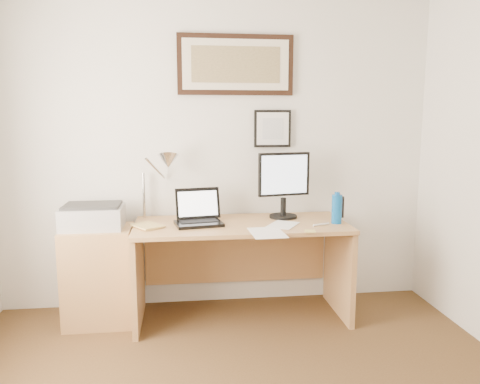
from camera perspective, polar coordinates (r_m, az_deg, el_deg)
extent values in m
cube|color=white|center=(3.82, -2.80, 4.71)|extent=(3.50, 0.02, 2.50)
cube|color=#AD7C48|center=(3.72, -16.78, -9.73)|extent=(0.50, 0.40, 0.73)
cylinder|color=#0C56A7|center=(3.59, 11.72, -2.05)|extent=(0.08, 0.08, 0.22)
cylinder|color=#0C56A7|center=(3.57, 11.78, -0.18)|extent=(0.04, 0.04, 0.02)
cube|color=black|center=(3.82, 11.86, -1.77)|extent=(0.08, 0.07, 0.17)
cube|color=white|center=(3.26, 3.32, -4.97)|extent=(0.24, 0.34, 0.00)
cube|color=white|center=(3.49, 5.23, -4.00)|extent=(0.30, 0.32, 0.00)
cube|color=#DEC769|center=(3.31, 8.54, -4.75)|extent=(0.08, 0.08, 0.01)
cylinder|color=white|center=(3.51, 9.87, -3.93)|extent=(0.14, 0.06, 0.02)
imported|color=tan|center=(3.44, -12.43, -4.28)|extent=(0.27, 0.29, 0.02)
cube|color=#AD7C48|center=(3.54, 0.14, -4.06)|extent=(1.60, 0.70, 0.03)
cube|color=#AD7C48|center=(3.64, -12.34, -10.07)|extent=(0.04, 0.65, 0.72)
cube|color=#AD7C48|center=(3.82, 11.97, -9.12)|extent=(0.04, 0.65, 0.72)
cube|color=#AD7C48|center=(3.93, -0.47, -7.01)|extent=(1.50, 0.03, 0.55)
cube|color=black|center=(3.49, -5.05, -3.85)|extent=(0.38, 0.29, 0.02)
cube|color=black|center=(3.51, -5.07, -3.52)|extent=(0.30, 0.18, 0.00)
cube|color=black|center=(3.59, -5.16, -1.38)|extent=(0.35, 0.13, 0.23)
cube|color=white|center=(3.59, -5.15, -1.41)|extent=(0.30, 0.10, 0.18)
cylinder|color=black|center=(3.75, 5.28, -2.98)|extent=(0.22, 0.22, 0.02)
cylinder|color=black|center=(3.73, 5.29, -1.78)|extent=(0.04, 0.04, 0.14)
cube|color=black|center=(3.68, 5.39, 2.17)|extent=(0.42, 0.11, 0.34)
cube|color=silver|center=(3.66, 5.45, 2.13)|extent=(0.37, 0.07, 0.30)
cube|color=#A8A8AB|center=(3.63, -17.50, -2.96)|extent=(0.44, 0.34, 0.16)
cube|color=#2E2E2E|center=(3.61, -17.56, -1.56)|extent=(0.40, 0.30, 0.02)
cylinder|color=silver|center=(3.78, -11.64, -0.41)|extent=(0.02, 0.02, 0.36)
cylinder|color=silver|center=(3.68, -10.27, 2.84)|extent=(0.15, 0.23, 0.19)
cone|color=silver|center=(3.61, -8.76, 3.72)|extent=(0.16, 0.18, 0.15)
cube|color=black|center=(3.81, -0.53, 15.25)|extent=(0.92, 0.03, 0.47)
cube|color=beige|center=(3.80, -0.50, 15.27)|extent=(0.84, 0.01, 0.39)
cube|color=olive|center=(3.79, -0.49, 15.28)|extent=(0.70, 0.00, 0.28)
cube|color=black|center=(3.84, 3.97, 7.71)|extent=(0.30, 0.02, 0.30)
cube|color=white|center=(3.83, 4.02, 7.71)|extent=(0.26, 0.00, 0.26)
cube|color=#B9BEC3|center=(3.82, 4.03, 7.70)|extent=(0.17, 0.00, 0.17)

